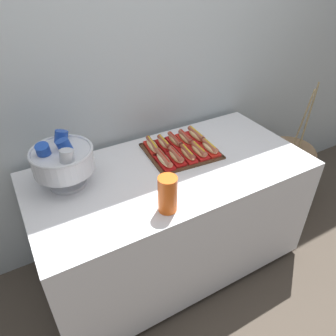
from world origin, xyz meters
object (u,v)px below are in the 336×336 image
at_px(hot_dog_4, 210,148).
at_px(hot_dog_9, 196,135).
at_px(punch_bowl, 63,160).
at_px(serving_tray, 181,151).
at_px(hot_dog_3, 199,151).
at_px(hot_dog_0, 164,160).
at_px(hot_dog_2, 187,154).
at_px(hot_dog_1, 176,156).
at_px(hot_dog_5, 153,146).
at_px(hot_dog_7, 175,141).
at_px(cup_stack, 168,194).
at_px(hot_dog_6, 164,143).
at_px(buffet_table, 171,216).
at_px(floor_vase, 284,175).
at_px(hot_dog_8, 186,138).

bearing_deg(hot_dog_4, hot_dog_9, 85.66).
xyz_separation_m(hot_dog_9, punch_bowl, (-0.84, -0.05, 0.12)).
bearing_deg(serving_tray, punch_bowl, 178.14).
bearing_deg(punch_bowl, hot_dog_3, -8.36).
relative_size(hot_dog_0, hot_dog_2, 1.10).
xyz_separation_m(hot_dog_1, hot_dog_5, (-0.06, 0.17, -0.00)).
xyz_separation_m(hot_dog_7, cup_stack, (-0.33, -0.49, 0.06)).
bearing_deg(hot_dog_6, hot_dog_3, -52.06).
relative_size(buffet_table, hot_dog_4, 9.86).
xyz_separation_m(hot_dog_1, punch_bowl, (-0.60, 0.10, 0.12)).
distance_m(hot_dog_1, hot_dog_2, 0.08).
height_order(floor_vase, hot_dog_3, floor_vase).
height_order(serving_tray, hot_dog_1, hot_dog_1).
bearing_deg(hot_dog_8, hot_dog_3, -94.34).
xyz_separation_m(floor_vase, hot_dog_7, (-0.97, 0.11, 0.55)).
height_order(hot_dog_3, hot_dog_4, hot_dog_4).
bearing_deg(hot_dog_9, hot_dog_5, 175.66).
bearing_deg(hot_dog_2, cup_stack, -134.31).
relative_size(hot_dog_5, punch_bowl, 0.60).
bearing_deg(hot_dog_5, hot_dog_2, -52.06).
bearing_deg(cup_stack, punch_bowl, 130.07).
bearing_deg(hot_dog_3, hot_dog_2, 175.66).
bearing_deg(punch_bowl, hot_dog_2, -8.81).
distance_m(buffet_table, hot_dog_3, 0.45).
height_order(buffet_table, hot_dog_2, hot_dog_2).
bearing_deg(hot_dog_2, floor_vase, 3.20).
height_order(hot_dog_8, cup_stack, cup_stack).
distance_m(serving_tray, hot_dog_5, 0.17).
distance_m(serving_tray, hot_dog_2, 0.09).
height_order(hot_dog_4, hot_dog_7, hot_dog_4).
bearing_deg(hot_dog_6, hot_dog_8, -4.34).
relative_size(hot_dog_3, hot_dog_7, 0.97).
bearing_deg(hot_dog_1, hot_dog_5, 110.11).
distance_m(hot_dog_6, hot_dog_9, 0.23).
height_order(hot_dog_4, cup_stack, cup_stack).
bearing_deg(serving_tray, hot_dog_4, -33.15).
bearing_deg(cup_stack, floor_vase, 16.17).
bearing_deg(floor_vase, hot_dog_1, -177.33).
xyz_separation_m(hot_dog_0, hot_dog_1, (0.07, -0.01, 0.00)).
height_order(buffet_table, serving_tray, serving_tray).
xyz_separation_m(buffet_table, cup_stack, (-0.19, -0.28, 0.46)).
height_order(hot_dog_8, hot_dog_9, hot_dog_9).
relative_size(hot_dog_2, hot_dog_9, 0.91).
height_order(hot_dog_5, hot_dog_8, hot_dog_5).
bearing_deg(serving_tray, hot_dog_6, 127.94).
relative_size(hot_dog_0, hot_dog_8, 1.04).
bearing_deg(hot_dog_2, hot_dog_3, -4.34).
bearing_deg(hot_dog_8, hot_dog_6, 175.66).
bearing_deg(hot_dog_5, cup_stack, -109.62).
distance_m(hot_dog_0, hot_dog_4, 0.30).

